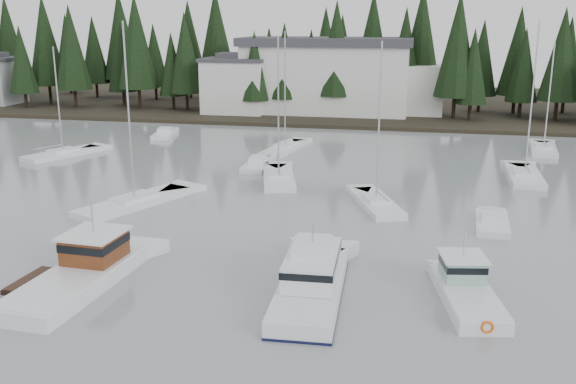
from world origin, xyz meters
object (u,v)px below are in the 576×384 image
harbor_inn (340,77)px  sailboat_2 (543,151)px  sailboat_5 (63,155)px  sailboat_9 (376,205)px  lobster_boat_brown (80,275)px  sailboat_11 (524,178)px  runabout_4 (258,165)px  house_west (236,84)px  runabout_1 (492,225)px  cabin_cruiser_center (311,283)px  lobster_boat_teal (466,292)px  runabout_3 (165,135)px  sailboat_8 (279,179)px  sailboat_3 (285,149)px  sailboat_1 (135,204)px

harbor_inn → sailboat_2: (25.41, -22.10, -5.70)m
sailboat_5 → sailboat_9: sailboat_9 is taller
lobster_boat_brown → sailboat_5: 36.26m
harbor_inn → sailboat_11: bearing=-58.6°
sailboat_9 → runabout_4: bearing=26.5°
house_west → runabout_1: (32.43, -47.28, -4.52)m
cabin_cruiser_center → lobster_boat_teal: bearing=-85.8°
sailboat_5 → sailboat_11: bearing=-66.2°
runabout_3 → sailboat_8: bearing=-145.3°
house_west → sailboat_8: bearing=-68.3°
lobster_boat_teal → sailboat_8: 27.44m
sailboat_5 → runabout_3: bearing=0.5°
lobster_boat_teal → runabout_3: bearing=28.4°
harbor_inn → sailboat_2: size_ratio=2.40×
sailboat_2 → sailboat_5: sailboat_2 is taller
sailboat_11 → lobster_boat_teal: bearing=167.7°
lobster_boat_teal → sailboat_5: sailboat_5 is taller
sailboat_2 → sailboat_8: 31.60m
sailboat_3 → runabout_4: sailboat_3 is taller
sailboat_9 → runabout_1: bearing=-133.3°
house_west → runabout_1: house_west is taller
lobster_boat_brown → sailboat_1: 15.57m
lobster_boat_teal → sailboat_8: bearing=22.9°
sailboat_8 → sailboat_9: 11.31m
sailboat_1 → sailboat_2: 45.14m
harbor_inn → sailboat_11: size_ratio=2.04×
cabin_cruiser_center → harbor_inn: bearing=3.4°
sailboat_2 → sailboat_8: sailboat_8 is taller
sailboat_1 → sailboat_2: sailboat_1 is taller
sailboat_1 → sailboat_8: bearing=-19.3°
cabin_cruiser_center → runabout_3: bearing=28.4°
sailboat_1 → sailboat_3: size_ratio=1.09×
sailboat_1 → runabout_4: (6.11, 14.96, 0.06)m
cabin_cruiser_center → runabout_4: size_ratio=1.59×
sailboat_3 → sailboat_9: size_ratio=1.02×
harbor_inn → runabout_4: size_ratio=4.48×
lobster_boat_brown → lobster_boat_teal: 20.67m
house_west → lobster_boat_brown: (9.39, -62.52, -4.09)m
sailboat_8 → runabout_1: 20.21m
sailboat_5 → sailboat_8: sailboat_8 is taller
lobster_boat_brown → lobster_boat_teal: size_ratio=1.35×
cabin_cruiser_center → sailboat_1: bearing=47.3°
lobster_boat_teal → sailboat_11: bearing=-23.9°
sailboat_3 → sailboat_8: bearing=-160.5°
sailboat_3 → sailboat_5: sailboat_3 is taller
harbor_inn → lobster_boat_brown: (-5.65, -65.86, -5.21)m
sailboat_8 → sailboat_5: bearing=62.7°
sailboat_8 → sailboat_1: bearing=122.8°
sailboat_9 → sailboat_11: size_ratio=0.90×
house_west → sailboat_1: 47.97m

